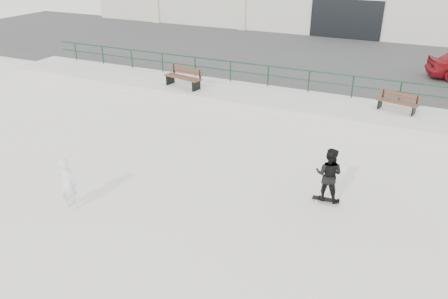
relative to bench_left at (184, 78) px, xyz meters
The scene contains 9 objects.
ground 10.16m from the bench_left, 62.74° to the right, with size 120.00×120.00×0.00m, color silver.
ledge 4.71m from the bench_left, ahead, with size 30.00×3.00×0.50m, color beige.
parking_strip 10.16m from the bench_left, 62.80° to the left, with size 60.00×14.00×0.50m, color #3E3E3E.
railing 4.98m from the bench_left, 21.36° to the left, with size 28.00×0.06×1.03m.
bench_left is the anchor object (origin of this frame).
bench_right 9.69m from the bench_left, ahead, with size 1.72×0.81×0.76m.
skateboard 10.76m from the bench_left, 37.45° to the right, with size 0.80×0.27×0.09m.
standing_skater 10.72m from the bench_left, 37.45° to the right, with size 0.79×0.62×1.63m, color black.
seated_skater 10.14m from the bench_left, 78.50° to the right, with size 0.58×0.38×1.59m, color white.
Camera 1 is at (5.83, -8.60, 6.90)m, focal length 35.00 mm.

